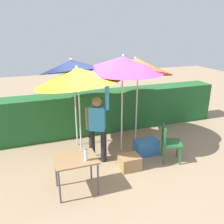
{
  "coord_description": "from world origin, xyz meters",
  "views": [
    {
      "loc": [
        -1.83,
        -4.79,
        3.03
      ],
      "look_at": [
        0.0,
        0.3,
        1.1
      ],
      "focal_mm": 37.64,
      "sensor_mm": 36.0,
      "label": 1
    }
  ],
  "objects_px": {
    "person_vendor": "(97,125)",
    "crate_cardboard": "(130,162)",
    "umbrella_orange": "(72,66)",
    "bottle_water": "(86,155)",
    "folding_table": "(76,162)",
    "umbrella_yellow": "(77,75)",
    "cooler_box": "(146,147)",
    "umbrella_rainbow": "(137,65)",
    "chair_plastic": "(169,141)",
    "umbrella_navy": "(123,64)"
  },
  "relations": [
    {
      "from": "folding_table",
      "to": "bottle_water",
      "type": "bearing_deg",
      "value": -36.42
    },
    {
      "from": "umbrella_rainbow",
      "to": "umbrella_orange",
      "type": "distance_m",
      "value": 1.66
    },
    {
      "from": "umbrella_rainbow",
      "to": "umbrella_navy",
      "type": "xyz_separation_m",
      "value": [
        -0.58,
        -0.45,
        0.12
      ]
    },
    {
      "from": "person_vendor",
      "to": "cooler_box",
      "type": "xyz_separation_m",
      "value": [
        1.24,
        -0.11,
        -0.74
      ]
    },
    {
      "from": "crate_cardboard",
      "to": "umbrella_navy",
      "type": "bearing_deg",
      "value": 79.78
    },
    {
      "from": "crate_cardboard",
      "to": "umbrella_rainbow",
      "type": "bearing_deg",
      "value": 61.19
    },
    {
      "from": "umbrella_rainbow",
      "to": "person_vendor",
      "type": "xyz_separation_m",
      "value": [
        -1.32,
        -0.77,
        -1.19
      ]
    },
    {
      "from": "umbrella_orange",
      "to": "person_vendor",
      "type": "xyz_separation_m",
      "value": [
        0.33,
        -0.97,
        -1.23
      ]
    },
    {
      "from": "umbrella_yellow",
      "to": "bottle_water",
      "type": "xyz_separation_m",
      "value": [
        -0.18,
        -1.3,
        -1.23
      ]
    },
    {
      "from": "umbrella_yellow",
      "to": "cooler_box",
      "type": "relative_size",
      "value": 3.98
    },
    {
      "from": "umbrella_orange",
      "to": "folding_table",
      "type": "bearing_deg",
      "value": -101.23
    },
    {
      "from": "umbrella_rainbow",
      "to": "chair_plastic",
      "type": "distance_m",
      "value": 2.11
    },
    {
      "from": "person_vendor",
      "to": "folding_table",
      "type": "distance_m",
      "value": 1.2
    },
    {
      "from": "umbrella_navy",
      "to": "crate_cardboard",
      "type": "xyz_separation_m",
      "value": [
        -0.16,
        -0.9,
        -2.09
      ]
    },
    {
      "from": "folding_table",
      "to": "umbrella_orange",
      "type": "bearing_deg",
      "value": 78.77
    },
    {
      "from": "umbrella_rainbow",
      "to": "umbrella_yellow",
      "type": "bearing_deg",
      "value": -162.67
    },
    {
      "from": "crate_cardboard",
      "to": "cooler_box",
      "type": "bearing_deg",
      "value": 34.91
    },
    {
      "from": "umbrella_rainbow",
      "to": "umbrella_yellow",
      "type": "distance_m",
      "value": 1.76
    },
    {
      "from": "umbrella_orange",
      "to": "bottle_water",
      "type": "height_order",
      "value": "umbrella_orange"
    },
    {
      "from": "umbrella_rainbow",
      "to": "umbrella_yellow",
      "type": "relative_size",
      "value": 1.1
    },
    {
      "from": "cooler_box",
      "to": "crate_cardboard",
      "type": "distance_m",
      "value": 0.8
    },
    {
      "from": "person_vendor",
      "to": "umbrella_rainbow",
      "type": "bearing_deg",
      "value": 30.44
    },
    {
      "from": "umbrella_rainbow",
      "to": "cooler_box",
      "type": "bearing_deg",
      "value": -95.17
    },
    {
      "from": "umbrella_orange",
      "to": "cooler_box",
      "type": "distance_m",
      "value": 2.74
    },
    {
      "from": "cooler_box",
      "to": "folding_table",
      "type": "height_order",
      "value": "folding_table"
    },
    {
      "from": "person_vendor",
      "to": "cooler_box",
      "type": "relative_size",
      "value": 3.14
    },
    {
      "from": "chair_plastic",
      "to": "crate_cardboard",
      "type": "distance_m",
      "value": 1.07
    },
    {
      "from": "umbrella_rainbow",
      "to": "umbrella_yellow",
      "type": "height_order",
      "value": "umbrella_rainbow"
    },
    {
      "from": "umbrella_yellow",
      "to": "umbrella_navy",
      "type": "relative_size",
      "value": 0.97
    },
    {
      "from": "chair_plastic",
      "to": "person_vendor",
      "type": "bearing_deg",
      "value": 161.22
    },
    {
      "from": "chair_plastic",
      "to": "bottle_water",
      "type": "relative_size",
      "value": 3.71
    },
    {
      "from": "cooler_box",
      "to": "crate_cardboard",
      "type": "bearing_deg",
      "value": -145.09
    },
    {
      "from": "crate_cardboard",
      "to": "folding_table",
      "type": "distance_m",
      "value": 1.42
    },
    {
      "from": "cooler_box",
      "to": "umbrella_navy",
      "type": "bearing_deg",
      "value": 138.73
    },
    {
      "from": "crate_cardboard",
      "to": "bottle_water",
      "type": "distance_m",
      "value": 1.38
    },
    {
      "from": "umbrella_orange",
      "to": "cooler_box",
      "type": "relative_size",
      "value": 4.16
    },
    {
      "from": "chair_plastic",
      "to": "crate_cardboard",
      "type": "relative_size",
      "value": 1.98
    },
    {
      "from": "umbrella_navy",
      "to": "cooler_box",
      "type": "distance_m",
      "value": 2.16
    },
    {
      "from": "umbrella_yellow",
      "to": "bottle_water",
      "type": "bearing_deg",
      "value": -97.65
    },
    {
      "from": "folding_table",
      "to": "person_vendor",
      "type": "bearing_deg",
      "value": 52.54
    },
    {
      "from": "person_vendor",
      "to": "crate_cardboard",
      "type": "bearing_deg",
      "value": -44.32
    },
    {
      "from": "person_vendor",
      "to": "crate_cardboard",
      "type": "xyz_separation_m",
      "value": [
        0.58,
        -0.57,
        -0.78
      ]
    },
    {
      "from": "umbrella_orange",
      "to": "chair_plastic",
      "type": "bearing_deg",
      "value": -38.13
    },
    {
      "from": "chair_plastic",
      "to": "bottle_water",
      "type": "height_order",
      "value": "bottle_water"
    },
    {
      "from": "umbrella_rainbow",
      "to": "person_vendor",
      "type": "relative_size",
      "value": 1.4
    },
    {
      "from": "umbrella_navy",
      "to": "cooler_box",
      "type": "height_order",
      "value": "umbrella_navy"
    },
    {
      "from": "chair_plastic",
      "to": "cooler_box",
      "type": "relative_size",
      "value": 1.49
    },
    {
      "from": "umbrella_yellow",
      "to": "cooler_box",
      "type": "height_order",
      "value": "umbrella_yellow"
    },
    {
      "from": "umbrella_yellow",
      "to": "chair_plastic",
      "type": "height_order",
      "value": "umbrella_yellow"
    },
    {
      "from": "umbrella_navy",
      "to": "bottle_water",
      "type": "height_order",
      "value": "umbrella_navy"
    }
  ]
}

